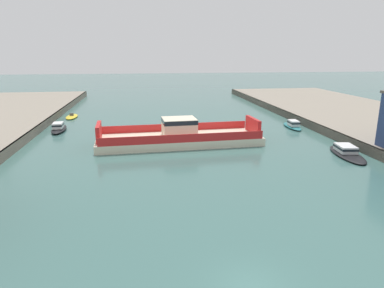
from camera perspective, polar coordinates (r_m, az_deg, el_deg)
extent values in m
plane|color=#3D6660|center=(20.87, 9.80, -22.25)|extent=(400.00, 400.00, 0.00)
cube|color=#423D38|center=(46.81, 28.76, -1.61)|extent=(0.30, 140.00, 1.34)
cube|color=beige|center=(48.53, -2.12, 0.66)|extent=(23.21, 8.45, 1.10)
cube|color=red|center=(51.68, -2.76, 2.80)|extent=(21.91, 1.33, 1.10)
cube|color=red|center=(44.88, -1.41, 0.93)|extent=(21.91, 1.33, 1.10)
cube|color=beige|center=(48.11, -2.14, 2.78)|extent=(4.78, 4.21, 2.57)
cube|color=black|center=(47.92, -2.15, 3.87)|extent=(4.82, 4.25, 0.60)
cube|color=red|center=(50.99, 10.08, 3.05)|extent=(0.78, 5.06, 2.20)
cube|color=red|center=(47.70, -15.21, 1.93)|extent=(0.78, 5.06, 2.20)
ellipsoid|color=black|center=(60.71, -21.20, 2.32)|extent=(2.48, 7.05, 0.59)
cube|color=silver|center=(60.06, -21.34, 2.90)|extent=(1.62, 2.51, 0.89)
cube|color=black|center=(60.04, -21.35, 3.00)|extent=(1.66, 2.58, 0.27)
ellipsoid|color=black|center=(47.21, 24.36, -1.57)|extent=(3.93, 8.54, 0.36)
cube|color=silver|center=(47.59, 24.14, -0.67)|extent=(2.36, 3.12, 0.84)
cube|color=black|center=(47.57, 24.15, -0.54)|extent=(2.43, 3.21, 0.25)
ellipsoid|color=yellow|center=(72.36, -19.32, 4.32)|extent=(2.12, 5.92, 0.39)
cube|color=#4C4C51|center=(72.29, -19.35, 4.66)|extent=(0.73, 0.41, 0.50)
ellipsoid|color=#237075|center=(61.58, 16.29, 2.83)|extent=(2.40, 6.68, 0.43)
cube|color=silver|center=(60.99, 16.49, 3.35)|extent=(1.54, 2.38, 0.93)
cube|color=black|center=(60.97, 16.50, 3.46)|extent=(1.58, 2.45, 0.28)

